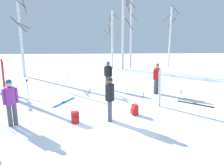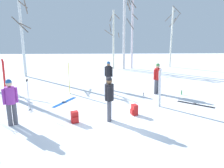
{
  "view_description": "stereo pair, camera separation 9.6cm",
  "coord_description": "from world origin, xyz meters",
  "px_view_note": "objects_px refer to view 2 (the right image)",
  "views": [
    {
      "loc": [
        -0.19,
        -7.29,
        3.2
      ],
      "look_at": [
        0.32,
        2.07,
        1.0
      ],
      "focal_mm": 33.36,
      "sensor_mm": 36.0,
      "label": 1
    },
    {
      "loc": [
        -0.1,
        -7.29,
        3.2
      ],
      "look_at": [
        0.32,
        2.07,
        1.0
      ],
      "focal_mm": 33.36,
      "sensor_mm": 36.0,
      "label": 2
    }
  ],
  "objects_px": {
    "person_4": "(109,96)",
    "ski_pair_lying_1": "(65,102)",
    "person_0": "(109,74)",
    "backpack_1": "(134,110)",
    "birch_tree_1": "(23,38)",
    "ski_poles_1": "(28,94)",
    "water_bottle_1": "(143,95)",
    "ski_pair_planted_0": "(69,78)",
    "backpack_0": "(75,117)",
    "birch_tree_4": "(132,33)",
    "birch_tree_2": "(113,39)",
    "ski_pair_planted_1": "(160,88)",
    "person_3": "(157,77)",
    "birch_tree_5": "(172,36)",
    "birch_tree_3": "(124,26)",
    "person_2": "(10,99)",
    "water_bottle_0": "(182,93)",
    "ski_pair_lying_0": "(195,104)",
    "ski_pair_planted_2": "(4,79)"
  },
  "relations": [
    {
      "from": "person_0",
      "to": "ski_pair_planted_2",
      "type": "height_order",
      "value": "ski_pair_planted_2"
    },
    {
      "from": "ski_pair_lying_1",
      "to": "birch_tree_3",
      "type": "distance_m",
      "value": 11.67
    },
    {
      "from": "person_0",
      "to": "ski_pair_planted_2",
      "type": "xyz_separation_m",
      "value": [
        -5.48,
        -1.26,
        0.02
      ]
    },
    {
      "from": "backpack_0",
      "to": "person_3",
      "type": "bearing_deg",
      "value": 42.94
    },
    {
      "from": "ski_pair_planted_1",
      "to": "birch_tree_3",
      "type": "height_order",
      "value": "birch_tree_3"
    },
    {
      "from": "ski_pair_planted_1",
      "to": "ski_pair_lying_0",
      "type": "distance_m",
      "value": 2.03
    },
    {
      "from": "ski_pair_lying_1",
      "to": "backpack_0",
      "type": "relative_size",
      "value": 3.69
    },
    {
      "from": "ski_pair_lying_1",
      "to": "ski_pair_lying_0",
      "type": "bearing_deg",
      "value": -5.57
    },
    {
      "from": "ski_poles_1",
      "to": "birch_tree_3",
      "type": "xyz_separation_m",
      "value": [
        5.22,
        11.41,
        3.28
      ]
    },
    {
      "from": "person_3",
      "to": "ski_poles_1",
      "type": "height_order",
      "value": "person_3"
    },
    {
      "from": "person_3",
      "to": "birch_tree_5",
      "type": "height_order",
      "value": "birch_tree_5"
    },
    {
      "from": "ski_pair_lying_0",
      "to": "backpack_1",
      "type": "bearing_deg",
      "value": -159.14
    },
    {
      "from": "person_4",
      "to": "ski_pair_planted_0",
      "type": "relative_size",
      "value": 0.98
    },
    {
      "from": "person_0",
      "to": "water_bottle_0",
      "type": "distance_m",
      "value": 4.28
    },
    {
      "from": "birch_tree_1",
      "to": "ski_poles_1",
      "type": "bearing_deg",
      "value": -69.66
    },
    {
      "from": "person_0",
      "to": "person_3",
      "type": "bearing_deg",
      "value": -20.68
    },
    {
      "from": "ski_pair_planted_0",
      "to": "backpack_0",
      "type": "relative_size",
      "value": 3.99
    },
    {
      "from": "ski_pair_lying_1",
      "to": "birch_tree_5",
      "type": "distance_m",
      "value": 14.75
    },
    {
      "from": "person_0",
      "to": "person_4",
      "type": "distance_m",
      "value": 4.65
    },
    {
      "from": "person_3",
      "to": "backpack_0",
      "type": "xyz_separation_m",
      "value": [
        -4.06,
        -3.78,
        -0.77
      ]
    },
    {
      "from": "birch_tree_2",
      "to": "birch_tree_4",
      "type": "xyz_separation_m",
      "value": [
        1.79,
        0.06,
        0.58
      ]
    },
    {
      "from": "person_0",
      "to": "ski_pair_planted_0",
      "type": "bearing_deg",
      "value": -161.15
    },
    {
      "from": "person_0",
      "to": "water_bottle_1",
      "type": "bearing_deg",
      "value": -43.03
    },
    {
      "from": "birch_tree_1",
      "to": "person_4",
      "type": "bearing_deg",
      "value": -55.17
    },
    {
      "from": "backpack_0",
      "to": "person_0",
      "type": "bearing_deg",
      "value": 73.63
    },
    {
      "from": "birch_tree_3",
      "to": "ski_pair_lying_0",
      "type": "bearing_deg",
      "value": -77.88
    },
    {
      "from": "ski_poles_1",
      "to": "water_bottle_1",
      "type": "relative_size",
      "value": 5.56
    },
    {
      "from": "person_4",
      "to": "ski_pair_lying_1",
      "type": "distance_m",
      "value": 3.3
    },
    {
      "from": "ski_pair_planted_0",
      "to": "ski_pair_planted_1",
      "type": "relative_size",
      "value": 0.99
    },
    {
      "from": "ski_pair_planted_2",
      "to": "ski_pair_planted_1",
      "type": "bearing_deg",
      "value": -13.73
    },
    {
      "from": "ski_pair_planted_2",
      "to": "birch_tree_1",
      "type": "relative_size",
      "value": 0.35
    },
    {
      "from": "ski_pair_lying_0",
      "to": "ski_poles_1",
      "type": "relative_size",
      "value": 1.0
    },
    {
      "from": "water_bottle_1",
      "to": "birch_tree_3",
      "type": "bearing_deg",
      "value": 90.49
    },
    {
      "from": "person_4",
      "to": "water_bottle_1",
      "type": "xyz_separation_m",
      "value": [
        1.9,
        2.98,
        -0.86
      ]
    },
    {
      "from": "birch_tree_4",
      "to": "person_4",
      "type": "bearing_deg",
      "value": -101.45
    },
    {
      "from": "person_3",
      "to": "water_bottle_1",
      "type": "height_order",
      "value": "person_3"
    },
    {
      "from": "backpack_1",
      "to": "birch_tree_1",
      "type": "bearing_deg",
      "value": 130.73
    },
    {
      "from": "person_3",
      "to": "birch_tree_2",
      "type": "xyz_separation_m",
      "value": [
        -1.96,
        9.09,
        1.88
      ]
    },
    {
      "from": "water_bottle_1",
      "to": "ski_pair_planted_0",
      "type": "bearing_deg",
      "value": 167.09
    },
    {
      "from": "person_0",
      "to": "ski_pair_planted_1",
      "type": "distance_m",
      "value": 3.85
    },
    {
      "from": "ski_pair_lying_0",
      "to": "water_bottle_0",
      "type": "xyz_separation_m",
      "value": [
        -0.04,
        1.69,
        0.1
      ]
    },
    {
      "from": "person_2",
      "to": "ski_pair_lying_0",
      "type": "distance_m",
      "value": 7.98
    },
    {
      "from": "person_0",
      "to": "ski_pair_planted_0",
      "type": "relative_size",
      "value": 0.98
    },
    {
      "from": "person_0",
      "to": "backpack_1",
      "type": "distance_m",
      "value": 4.28
    },
    {
      "from": "ski_pair_lying_1",
      "to": "birch_tree_1",
      "type": "height_order",
      "value": "birch_tree_1"
    },
    {
      "from": "person_2",
      "to": "birch_tree_4",
      "type": "height_order",
      "value": "birch_tree_4"
    },
    {
      "from": "ski_pair_planted_2",
      "to": "birch_tree_3",
      "type": "distance_m",
      "value": 12.04
    },
    {
      "from": "ski_pair_planted_0",
      "to": "water_bottle_1",
      "type": "relative_size",
      "value": 6.86
    },
    {
      "from": "person_4",
      "to": "water_bottle_0",
      "type": "xyz_separation_m",
      "value": [
        4.11,
        3.41,
        -0.87
      ]
    },
    {
      "from": "backpack_0",
      "to": "backpack_1",
      "type": "height_order",
      "value": "same"
    }
  ]
}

